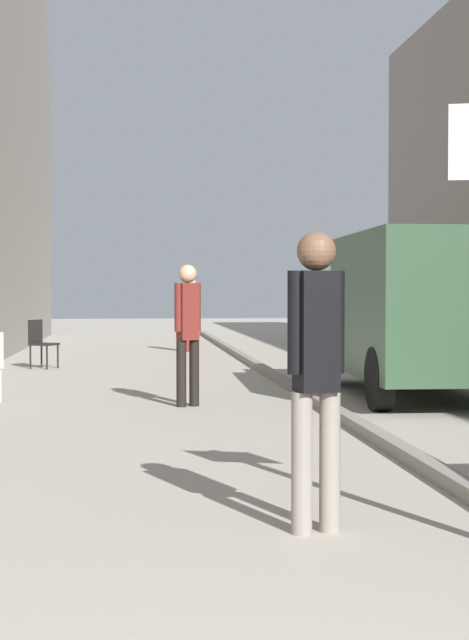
# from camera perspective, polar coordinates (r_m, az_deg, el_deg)

# --- Properties ---
(ground_plane) EXTENTS (80.00, 80.00, 0.00)m
(ground_plane) POSITION_cam_1_polar(r_m,az_deg,el_deg) (13.46, -2.59, -4.63)
(ground_plane) COLOR #A8A093
(kerb_strip) EXTENTS (0.16, 40.00, 0.12)m
(kerb_strip) POSITION_cam_1_polar(r_m,az_deg,el_deg) (13.64, 4.07, -4.30)
(kerb_strip) COLOR gray
(kerb_strip) RESTS_ON ground_plane
(pedestrian_main_foreground) EXTENTS (0.36, 0.24, 1.83)m
(pedestrian_main_foreground) POSITION_cam_1_polar(r_m,az_deg,el_deg) (23.61, -2.59, 0.66)
(pedestrian_main_foreground) COLOR maroon
(pedestrian_main_foreground) RESTS_ON ground_plane
(pedestrian_mid_block) EXTENTS (0.36, 0.25, 1.85)m
(pedestrian_mid_block) POSITION_cam_1_polar(r_m,az_deg,el_deg) (5.89, 4.86, -2.34)
(pedestrian_mid_block) COLOR gray
(pedestrian_mid_block) RESTS_ON ground_plane
(pedestrian_far_crossing) EXTENTS (0.35, 0.28, 1.83)m
(pedestrian_far_crossing) POSITION_cam_1_polar(r_m,az_deg,el_deg) (12.37, -2.79, -0.28)
(pedestrian_far_crossing) COLOR black
(pedestrian_far_crossing) RESTS_ON ground_plane
(delivery_van) EXTENTS (2.13, 4.94, 2.27)m
(delivery_van) POSITION_cam_1_polar(r_m,az_deg,el_deg) (13.81, 10.74, 0.60)
(delivery_van) COLOR #335138
(delivery_van) RESTS_ON ground_plane
(cafe_chair_near_window) EXTENTS (0.60, 0.60, 0.94)m
(cafe_chair_near_window) POSITION_cam_1_polar(r_m,az_deg,el_deg) (18.91, -11.45, -1.18)
(cafe_chair_near_window) COLOR black
(cafe_chair_near_window) RESTS_ON ground_plane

